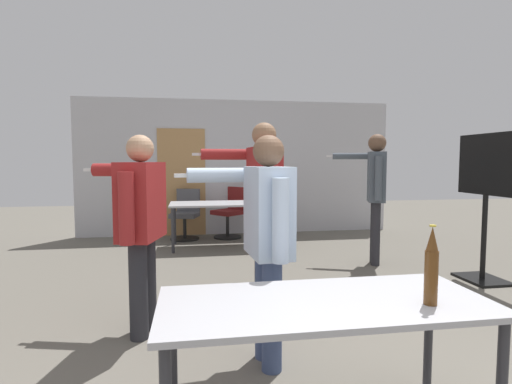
{
  "coord_description": "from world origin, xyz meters",
  "views": [
    {
      "loc": [
        -0.91,
        -1.5,
        1.43
      ],
      "look_at": [
        -0.23,
        2.7,
        1.1
      ],
      "focal_mm": 28.0,
      "sensor_mm": 36.0,
      "label": 1
    }
  ],
  "objects_px": {
    "person_left_plaid": "(263,195)",
    "person_center_tall": "(140,217)",
    "beer_bottle": "(431,267)",
    "office_chair_side_rolled": "(230,214)",
    "person_far_watching": "(375,184)",
    "office_chair_far_left": "(186,216)",
    "tv_screen": "(486,191)",
    "person_near_casual": "(266,229)"
  },
  "relations": [
    {
      "from": "person_left_plaid",
      "to": "person_center_tall",
      "type": "distance_m",
      "value": 1.26
    },
    {
      "from": "beer_bottle",
      "to": "office_chair_side_rolled",
      "type": "bearing_deg",
      "value": 94.19
    },
    {
      "from": "person_left_plaid",
      "to": "office_chair_side_rolled",
      "type": "height_order",
      "value": "person_left_plaid"
    },
    {
      "from": "person_far_watching",
      "to": "office_chair_far_left",
      "type": "relative_size",
      "value": 1.97
    },
    {
      "from": "tv_screen",
      "to": "office_chair_side_rolled",
      "type": "relative_size",
      "value": 1.87
    },
    {
      "from": "person_left_plaid",
      "to": "person_far_watching",
      "type": "distance_m",
      "value": 2.18
    },
    {
      "from": "person_left_plaid",
      "to": "office_chair_far_left",
      "type": "bearing_deg",
      "value": 9.11
    },
    {
      "from": "beer_bottle",
      "to": "person_near_casual",
      "type": "bearing_deg",
      "value": 123.3
    },
    {
      "from": "tv_screen",
      "to": "beer_bottle",
      "type": "height_order",
      "value": "tv_screen"
    },
    {
      "from": "office_chair_far_left",
      "to": "beer_bottle",
      "type": "distance_m",
      "value": 5.83
    },
    {
      "from": "tv_screen",
      "to": "person_near_casual",
      "type": "relative_size",
      "value": 1.09
    },
    {
      "from": "office_chair_side_rolled",
      "to": "person_far_watching",
      "type": "bearing_deg",
      "value": 177.68
    },
    {
      "from": "office_chair_side_rolled",
      "to": "beer_bottle",
      "type": "xyz_separation_m",
      "value": [
        0.42,
        -5.69,
        0.48
      ]
    },
    {
      "from": "tv_screen",
      "to": "person_near_casual",
      "type": "xyz_separation_m",
      "value": [
        -2.93,
        -1.52,
        -0.11
      ]
    },
    {
      "from": "person_near_casual",
      "to": "beer_bottle",
      "type": "distance_m",
      "value": 1.14
    },
    {
      "from": "person_near_casual",
      "to": "person_center_tall",
      "type": "height_order",
      "value": "person_center_tall"
    },
    {
      "from": "person_far_watching",
      "to": "beer_bottle",
      "type": "xyz_separation_m",
      "value": [
        -1.36,
        -3.42,
        -0.19
      ]
    },
    {
      "from": "person_left_plaid",
      "to": "office_chair_side_rolled",
      "type": "relative_size",
      "value": 1.93
    },
    {
      "from": "tv_screen",
      "to": "person_center_tall",
      "type": "xyz_separation_m",
      "value": [
        -3.85,
        -0.87,
        -0.1
      ]
    },
    {
      "from": "office_chair_side_rolled",
      "to": "office_chair_far_left",
      "type": "bearing_deg",
      "value": 50.87
    },
    {
      "from": "person_center_tall",
      "to": "beer_bottle",
      "type": "bearing_deg",
      "value": -122.11
    },
    {
      "from": "person_center_tall",
      "to": "office_chair_side_rolled",
      "type": "xyz_separation_m",
      "value": [
        1.13,
        4.08,
        -0.53
      ]
    },
    {
      "from": "office_chair_side_rolled",
      "to": "office_chair_far_left",
      "type": "xyz_separation_m",
      "value": [
        -0.82,
        -0.02,
        -0.02
      ]
    },
    {
      "from": "person_left_plaid",
      "to": "beer_bottle",
      "type": "height_order",
      "value": "person_left_plaid"
    },
    {
      "from": "person_left_plaid",
      "to": "office_chair_side_rolled",
      "type": "distance_m",
      "value": 3.56
    },
    {
      "from": "beer_bottle",
      "to": "person_far_watching",
      "type": "bearing_deg",
      "value": 68.27
    },
    {
      "from": "person_center_tall",
      "to": "tv_screen",
      "type": "bearing_deg",
      "value": -63.32
    },
    {
      "from": "tv_screen",
      "to": "person_left_plaid",
      "type": "distance_m",
      "value": 2.75
    },
    {
      "from": "person_far_watching",
      "to": "beer_bottle",
      "type": "bearing_deg",
      "value": 178.05
    },
    {
      "from": "person_center_tall",
      "to": "beer_bottle",
      "type": "relative_size",
      "value": 4.23
    },
    {
      "from": "office_chair_far_left",
      "to": "person_far_watching",
      "type": "bearing_deg",
      "value": 154.81
    },
    {
      "from": "person_left_plaid",
      "to": "office_chair_side_rolled",
      "type": "bearing_deg",
      "value": -4.21
    },
    {
      "from": "person_left_plaid",
      "to": "person_near_casual",
      "type": "relative_size",
      "value": 1.13
    },
    {
      "from": "person_near_casual",
      "to": "beer_bottle",
      "type": "bearing_deg",
      "value": -151.5
    },
    {
      "from": "person_center_tall",
      "to": "office_chair_far_left",
      "type": "height_order",
      "value": "person_center_tall"
    },
    {
      "from": "person_near_casual",
      "to": "person_left_plaid",
      "type": "bearing_deg",
      "value": -13.75
    },
    {
      "from": "person_center_tall",
      "to": "person_far_watching",
      "type": "bearing_deg",
      "value": -44.11
    },
    {
      "from": "person_far_watching",
      "to": "beer_bottle",
      "type": "height_order",
      "value": "person_far_watching"
    },
    {
      "from": "person_center_tall",
      "to": "office_chair_far_left",
      "type": "distance_m",
      "value": 4.11
    },
    {
      "from": "person_far_watching",
      "to": "person_near_casual",
      "type": "height_order",
      "value": "person_far_watching"
    },
    {
      "from": "person_near_casual",
      "to": "beer_bottle",
      "type": "relative_size",
      "value": 4.14
    },
    {
      "from": "person_near_casual",
      "to": "office_chair_far_left",
      "type": "distance_m",
      "value": 4.79
    }
  ]
}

